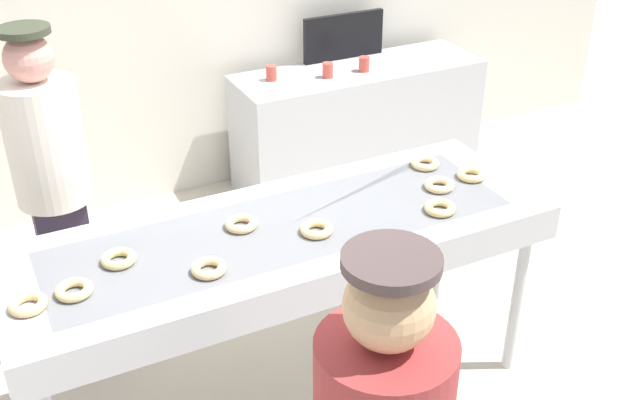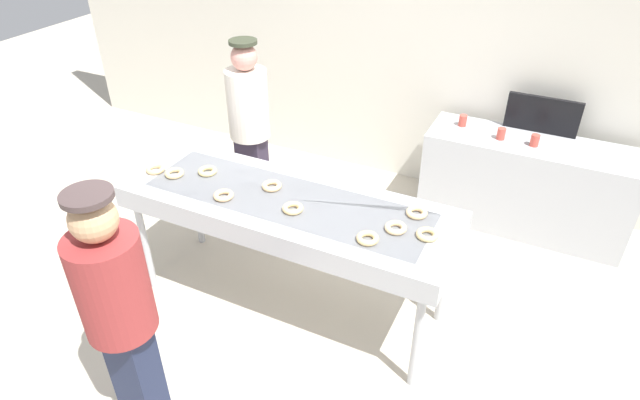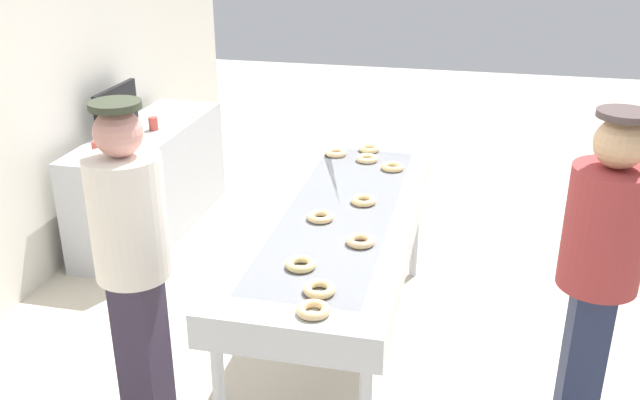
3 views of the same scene
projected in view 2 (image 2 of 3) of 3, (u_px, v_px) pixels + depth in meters
The scene contains 20 objects.
ground_plane at pixel (291, 301), 4.23m from camera, with size 16.00×16.00×0.00m, color beige.
back_wall at pixel (402, 21), 5.06m from camera, with size 8.00×0.12×3.23m, color silver.
fryer_conveyor at pixel (287, 209), 3.75m from camera, with size 2.38×0.81×0.96m.
plain_donut_0 at pixel (272, 186), 3.81m from camera, with size 0.14×0.14×0.04m, color #F2C687.
plain_donut_1 at pixel (224, 195), 3.71m from camera, with size 0.14×0.14×0.04m, color #F4C588.
plain_donut_2 at pixel (417, 213), 3.53m from camera, with size 0.14×0.14×0.04m, color #F9CC8D.
plain_donut_3 at pixel (396, 228), 3.39m from camera, with size 0.14×0.14×0.04m, color #F9CE94.
plain_donut_4 at pixel (155, 169), 4.01m from camera, with size 0.14×0.14×0.04m, color #F3C885.
plain_donut_5 at pixel (427, 234), 3.33m from camera, with size 0.14×0.14×0.04m, color #EECD86.
plain_donut_6 at pixel (368, 238), 3.30m from camera, with size 0.14×0.14×0.04m, color #F0CC82.
plain_donut_7 at pixel (293, 208), 3.57m from camera, with size 0.14×0.14×0.04m, color #F7CF84.
plain_donut_8 at pixel (174, 173), 3.96m from camera, with size 0.14×0.14×0.04m, color #F0CD89.
plain_donut_9 at pixel (207, 171), 3.98m from camera, with size 0.14×0.14×0.04m, color #E9CF83.
worker_baker at pixel (249, 126), 4.60m from camera, with size 0.35×0.35×1.72m.
customer_waiting at pixel (118, 305), 2.82m from camera, with size 0.37×0.37×1.67m.
prep_counter at pixel (524, 185), 4.86m from camera, with size 1.79×0.57×0.86m, color #B7BABF.
paper_cup_0 at pixel (463, 121), 4.87m from camera, with size 0.07×0.07×0.10m, color #CC4C3F.
paper_cup_1 at pixel (535, 140), 4.55m from camera, with size 0.07×0.07×0.10m, color #CC4C3F.
paper_cup_2 at pixel (501, 134), 4.65m from camera, with size 0.07×0.07×0.10m, color #CC4C3F.
menu_display at pixel (543, 115), 4.71m from camera, with size 0.62×0.04×0.32m, color black.
Camera 2 is at (1.56, -2.68, 2.99)m, focal length 30.23 mm.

